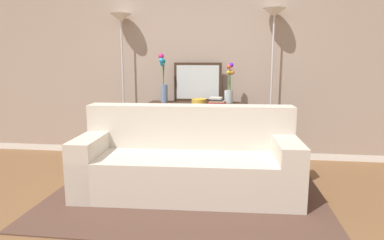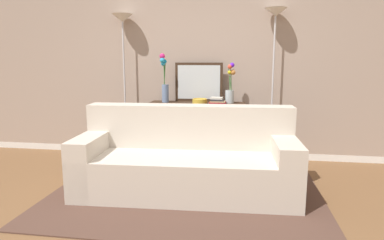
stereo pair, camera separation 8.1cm
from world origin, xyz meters
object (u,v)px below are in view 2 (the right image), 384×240
Objects in this scene: couch at (187,162)px; book_stack at (217,101)px; vase_tall_flowers at (164,81)px; book_row_under_console at (170,155)px; console_table at (197,121)px; wall_mirror at (199,82)px; floor_lamp_left at (123,46)px; fruit_bowl at (200,101)px; vase_short_flowers at (230,89)px; floor_lamp_right at (274,43)px.

book_stack is at bearing 77.05° from couch.
book_row_under_console is at bearing 29.02° from vase_tall_flowers.
couch reaches higher than console_table.
floor_lamp_left is at bearing -176.32° from wall_mirror.
book_row_under_console is (0.05, 0.03, -1.02)m from vase_tall_flowers.
couch is 1.14m from fruit_bowl.
vase_short_flowers reaches higher than couch.
console_table is 0.69m from vase_tall_flowers.
console_table reaches higher than book_row_under_console.
floor_lamp_right is (0.98, 0.07, 1.02)m from console_table.
vase_short_flowers is (1.46, -0.06, -0.55)m from floor_lamp_left.
floor_lamp_right is at bearing -0.00° from floor_lamp_left.
floor_lamp_left is at bearing 177.68° from vase_short_flowers.
couch is 1.41m from vase_tall_flowers.
floor_lamp_right reaches higher than vase_short_flowers.
fruit_bowl reaches higher than book_row_under_console.
book_stack is (0.28, -0.10, 0.29)m from console_table.
wall_mirror is at bearing 18.94° from book_row_under_console.
console_table is at bearing 0.00° from book_row_under_console.
floor_lamp_left is (-1.07, 1.18, 1.23)m from couch.
floor_lamp_right reaches higher than console_table.
vase_tall_flowers is at bearing -176.14° from floor_lamp_right.
floor_lamp_left is 3.74× the size of vase_short_flowers.
book_stack is at bearing -8.80° from book_row_under_console.
couch is 1.22m from book_row_under_console.
couch is 8.15× the size of book_row_under_console.
book_stack reaches higher than fruit_bowl.
couch is 10.36× the size of book_stack.
wall_mirror is 0.43m from book_stack.
book_row_under_console is (-0.43, 0.10, -0.77)m from fruit_bowl.
vase_short_flowers is at bearing -173.83° from floor_lamp_right.
floor_lamp_left is at bearing 132.24° from couch.
floor_lamp_right is 3.09× the size of wall_mirror.
vase_short_flowers is 1.24m from book_row_under_console.
wall_mirror is 2.36× the size of book_row_under_console.
book_stack is 0.79× the size of book_row_under_console.
floor_lamp_right is at bearing 6.17° from vase_short_flowers.
fruit_bowl is at bearing -8.62° from floor_lamp_left.
book_row_under_console is at bearing 167.57° from fruit_bowl.
wall_mirror is at bearing 88.74° from console_table.
wall_mirror is at bearing 100.93° from fruit_bowl.
wall_mirror is at bearing 163.76° from vase_short_flowers.
vase_tall_flowers is at bearing 172.08° from fruit_bowl.
floor_lamp_left is 3.05× the size of vase_tall_flowers.
floor_lamp_right is at bearing 3.93° from console_table.
vase_tall_flowers is 1.02m from book_row_under_console.
floor_lamp_left is 7.17× the size of book_row_under_console.
console_table is 0.41m from book_stack.
vase_tall_flowers is (-0.48, 1.08, 0.77)m from couch.
wall_mirror is at bearing 139.22° from book_stack.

